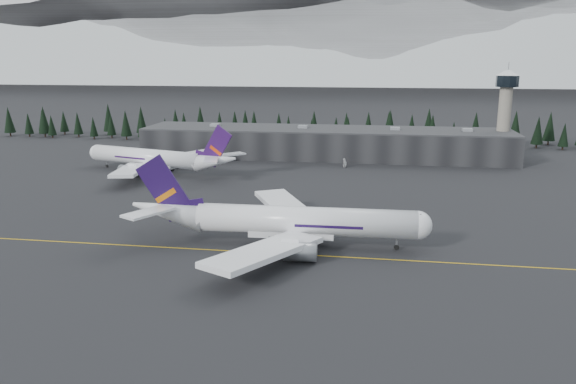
% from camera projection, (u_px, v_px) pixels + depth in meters
% --- Properties ---
extents(ground, '(1400.00, 1400.00, 0.00)m').
position_uv_depth(ground, '(274.00, 250.00, 128.72)').
color(ground, black).
rests_on(ground, ground).
extents(taxiline, '(400.00, 0.40, 0.02)m').
position_uv_depth(taxiline, '(273.00, 253.00, 126.80)').
color(taxiline, gold).
rests_on(taxiline, ground).
extents(terminal, '(160.00, 30.00, 12.60)m').
position_uv_depth(terminal, '(325.00, 143.00, 247.22)').
color(terminal, black).
rests_on(terminal, ground).
extents(control_tower, '(10.00, 10.00, 37.70)m').
position_uv_depth(control_tower, '(505.00, 105.00, 234.66)').
color(control_tower, gray).
rests_on(control_tower, ground).
extents(treeline, '(360.00, 20.00, 15.00)m').
position_uv_depth(treeline, '(332.00, 129.00, 282.45)').
color(treeline, black).
rests_on(treeline, ground).
extents(mountain_ridge, '(4400.00, 900.00, 420.00)m').
position_uv_depth(mountain_ridge, '(367.00, 79.00, 1088.58)').
color(mountain_ridge, white).
rests_on(mountain_ridge, ground).
extents(jet_main, '(71.38, 65.88, 20.98)m').
position_uv_depth(jet_main, '(279.00, 220.00, 131.33)').
color(jet_main, white).
rests_on(jet_main, ground).
extents(jet_parked, '(66.12, 59.95, 19.88)m').
position_uv_depth(jet_parked, '(158.00, 159.00, 212.67)').
color(jet_parked, white).
rests_on(jet_parked, ground).
extents(gse_vehicle_a, '(2.52, 5.36, 1.48)m').
position_uv_depth(gse_vehicle_a, '(185.00, 163.00, 229.35)').
color(gse_vehicle_a, silver).
rests_on(gse_vehicle_a, ground).
extents(gse_vehicle_b, '(4.00, 2.33, 1.28)m').
position_uv_depth(gse_vehicle_b, '(345.00, 166.00, 224.55)').
color(gse_vehicle_b, white).
rests_on(gse_vehicle_b, ground).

